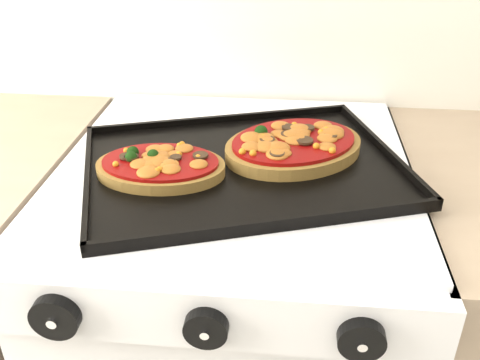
# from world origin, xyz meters

# --- Properties ---
(stove) EXTENTS (0.60, 0.60, 0.91)m
(stove) POSITION_xyz_m (0.01, 1.70, 0.46)
(stove) COLOR silver
(stove) RESTS_ON floor
(control_panel) EXTENTS (0.60, 0.02, 0.09)m
(control_panel) POSITION_xyz_m (0.01, 1.39, 0.85)
(control_panel) COLOR silver
(control_panel) RESTS_ON stove
(knob_left) EXTENTS (0.06, 0.02, 0.06)m
(knob_left) POSITION_xyz_m (-0.18, 1.37, 0.85)
(knob_left) COLOR black
(knob_left) RESTS_ON control_panel
(knob_center) EXTENTS (0.06, 0.02, 0.06)m
(knob_center) POSITION_xyz_m (0.01, 1.37, 0.85)
(knob_center) COLOR black
(knob_center) RESTS_ON control_panel
(knob_right) EXTENTS (0.06, 0.02, 0.06)m
(knob_right) POSITION_xyz_m (0.20, 1.37, 0.85)
(knob_right) COLOR black
(knob_right) RESTS_ON control_panel
(baking_tray) EXTENTS (0.59, 0.51, 0.02)m
(baking_tray) POSITION_xyz_m (0.03, 1.67, 0.92)
(baking_tray) COLOR black
(baking_tray) RESTS_ON stove
(pizza_left) EXTENTS (0.21, 0.14, 0.03)m
(pizza_left) POSITION_xyz_m (-0.10, 1.63, 0.94)
(pizza_left) COLOR olive
(pizza_left) RESTS_ON baking_tray
(pizza_right) EXTENTS (0.30, 0.28, 0.04)m
(pizza_right) POSITION_xyz_m (0.11, 1.72, 0.94)
(pizza_right) COLOR olive
(pizza_right) RESTS_ON baking_tray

